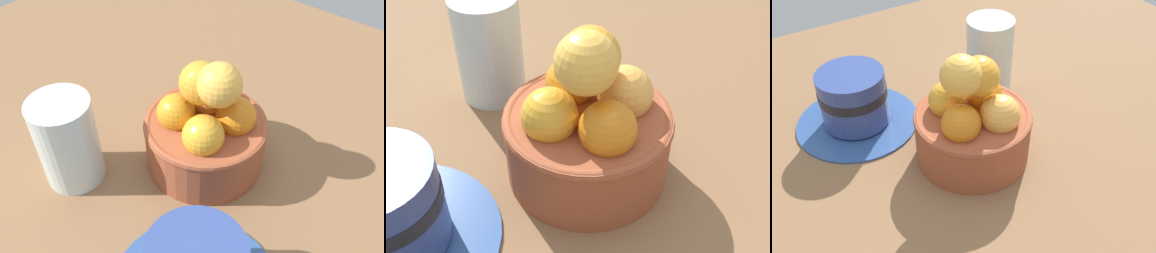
% 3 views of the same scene
% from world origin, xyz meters
% --- Properties ---
extents(ground_plane, '(1.11, 0.89, 0.03)m').
position_xyz_m(ground_plane, '(0.00, 0.00, -0.02)').
color(ground_plane, brown).
extents(terracotta_bowl, '(0.14, 0.14, 0.15)m').
position_xyz_m(terracotta_bowl, '(-0.00, -0.00, 0.05)').
color(terracotta_bowl, '#9E4C2D').
rests_on(terracotta_bowl, ground_plane).
extents(water_glass, '(0.07, 0.07, 0.11)m').
position_xyz_m(water_glass, '(0.10, 0.12, 0.06)').
color(water_glass, silver).
rests_on(water_glass, ground_plane).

